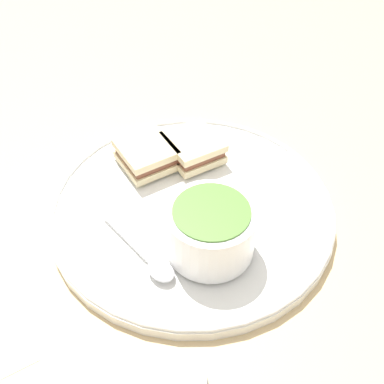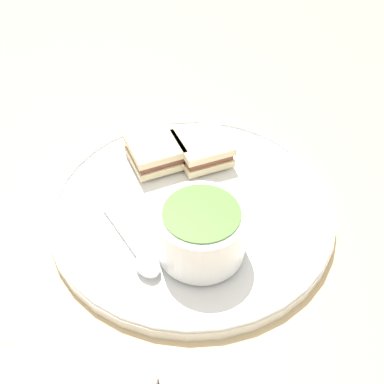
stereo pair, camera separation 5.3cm
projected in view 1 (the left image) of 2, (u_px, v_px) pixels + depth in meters
ground_plane at (192, 212)px, 0.56m from camera, size 2.40×2.40×0.00m
plate at (192, 206)px, 0.55m from camera, size 0.34×0.34×0.02m
soup_bowl at (211, 230)px, 0.47m from camera, size 0.10×0.10×0.06m
spoon at (155, 265)px, 0.47m from camera, size 0.02×0.12×0.01m
sandwich_half_near at (193, 147)px, 0.59m from camera, size 0.08×0.08×0.03m
sandwich_half_far at (149, 153)px, 0.59m from camera, size 0.07×0.08×0.03m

